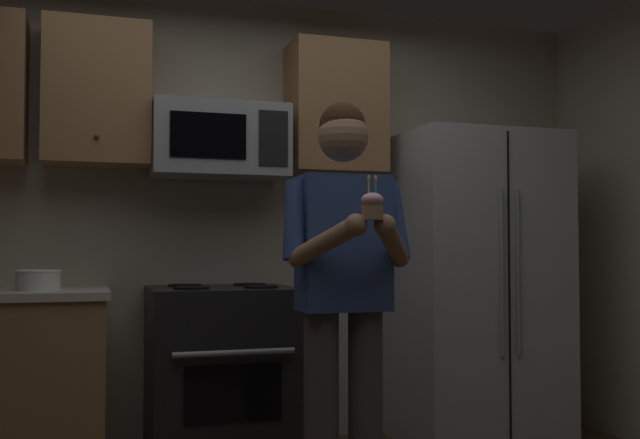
{
  "coord_description": "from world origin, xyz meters",
  "views": [
    {
      "loc": [
        -0.84,
        -2.59,
        1.12
      ],
      "look_at": [
        0.11,
        0.43,
        1.25
      ],
      "focal_mm": 41.73,
      "sensor_mm": 36.0,
      "label": 1
    }
  ],
  "objects": [
    {
      "name": "cabinet_row_upper",
      "position": [
        -0.72,
        1.53,
        1.95
      ],
      "size": [
        2.78,
        0.36,
        0.76
      ],
      "color": "#9E7247"
    },
    {
      "name": "cupcake",
      "position": [
        0.21,
        0.09,
        1.29
      ],
      "size": [
        0.09,
        0.09,
        0.17
      ],
      "color": "#A87F56"
    },
    {
      "name": "microwave",
      "position": [
        -0.15,
        1.48,
        1.72
      ],
      "size": [
        0.74,
        0.41,
        0.4
      ],
      "color": "#9EA0A5"
    },
    {
      "name": "refrigerator",
      "position": [
        1.35,
        1.32,
        0.9
      ],
      "size": [
        0.9,
        0.75,
        1.8
      ],
      "color": "#B7BABF",
      "rests_on": "ground"
    },
    {
      "name": "person",
      "position": [
        0.21,
        0.42,
        1.0
      ],
      "size": [
        0.6,
        0.48,
        1.76
      ],
      "color": "#4C4742",
      "rests_on": "ground"
    },
    {
      "name": "wall_back",
      "position": [
        0.0,
        1.75,
        1.3
      ],
      "size": [
        4.4,
        0.1,
        2.6
      ],
      "primitive_type": "cube",
      "color": "#B7AD99",
      "rests_on": "ground"
    },
    {
      "name": "bowl_large_white",
      "position": [
        -1.07,
        1.34,
        0.97
      ],
      "size": [
        0.22,
        0.22,
        0.1
      ],
      "color": "white",
      "rests_on": "counter_left"
    },
    {
      "name": "oven_range",
      "position": [
        -0.15,
        1.36,
        0.46
      ],
      "size": [
        0.76,
        0.7,
        0.93
      ],
      "color": "black",
      "rests_on": "ground"
    }
  ]
}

